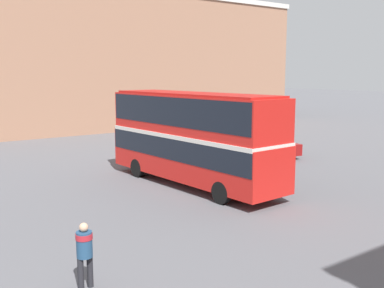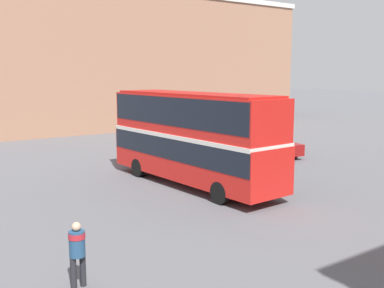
% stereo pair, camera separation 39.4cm
% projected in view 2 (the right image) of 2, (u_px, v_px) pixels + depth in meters
% --- Properties ---
extents(ground_plane, '(240.00, 240.00, 0.00)m').
position_uv_depth(ground_plane, '(208.00, 188.00, 21.69)').
color(ground_plane, '#5B5B60').
extents(building_row_left, '(11.84, 37.59, 13.65)m').
position_uv_depth(building_row_left, '(131.00, 61.00, 48.44)').
color(building_row_left, '#9E7056').
rests_on(building_row_left, ground_plane).
extents(double_decker_bus, '(10.74, 3.24, 4.56)m').
position_uv_depth(double_decker_bus, '(192.00, 133.00, 21.96)').
color(double_decker_bus, red).
rests_on(double_decker_bus, ground_plane).
extents(pedestrian_foreground, '(0.48, 0.48, 1.75)m').
position_uv_depth(pedestrian_foreground, '(77.00, 248.00, 11.43)').
color(pedestrian_foreground, '#232328').
rests_on(pedestrian_foreground, ground_plane).
extents(parked_car_kerb_far, '(4.73, 2.32, 1.56)m').
position_uv_depth(parked_car_kerb_far, '(272.00, 144.00, 30.29)').
color(parked_car_kerb_far, maroon).
rests_on(parked_car_kerb_far, ground_plane).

